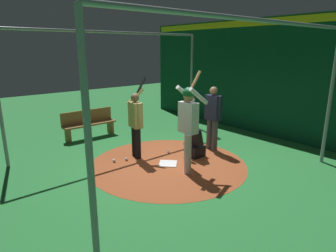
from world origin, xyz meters
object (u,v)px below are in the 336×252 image
(baseball_1, at_px, (114,160))
(visitor, at_px, (136,121))
(umpire, at_px, (213,115))
(baseball_0, at_px, (169,152))
(batter, at_px, (188,120))
(catcher, at_px, (194,143))
(bench, at_px, (89,123))
(home_plate, at_px, (168,163))
(baseball_2, at_px, (126,159))

(baseball_1, bearing_deg, visitor, 174.20)
(umpire, distance_m, baseball_1, 2.85)
(umpire, xyz_separation_m, baseball_0, (1.14, -0.49, -0.93))
(baseball_0, bearing_deg, batter, 72.45)
(catcher, distance_m, bench, 3.57)
(visitor, bearing_deg, baseball_0, 165.13)
(batter, height_order, visitor, batter)
(batter, bearing_deg, baseball_0, -107.55)
(batter, bearing_deg, baseball_1, -55.05)
(visitor, relative_size, baseball_1, 27.26)
(batter, height_order, umpire, batter)
(home_plate, distance_m, bench, 3.34)
(umpire, distance_m, baseball_2, 2.56)
(umpire, height_order, baseball_0, umpire)
(visitor, xyz_separation_m, baseball_2, (0.35, 0.04, -0.91))
(batter, bearing_deg, umpire, -157.94)
(batter, distance_m, bench, 3.96)
(bench, bearing_deg, umpire, 122.43)
(catcher, xyz_separation_m, umpire, (-0.76, -0.07, 0.60))
(home_plate, relative_size, visitor, 0.21)
(bench, relative_size, baseball_1, 22.38)
(home_plate, distance_m, umpire, 1.86)
(catcher, distance_m, visitor, 1.57)
(visitor, height_order, baseball_2, visitor)
(home_plate, bearing_deg, visitor, -70.32)
(visitor, distance_m, baseball_1, 1.11)
(baseball_0, bearing_deg, home_plate, 48.86)
(baseball_0, relative_size, baseball_1, 1.00)
(baseball_0, distance_m, baseball_2, 1.16)
(home_plate, bearing_deg, baseball_2, -51.58)
(catcher, bearing_deg, bench, -68.54)
(home_plate, relative_size, batter, 0.19)
(umpire, distance_m, bench, 3.89)
(home_plate, xyz_separation_m, baseball_0, (-0.46, -0.52, 0.03))
(visitor, bearing_deg, baseball_1, 4.01)
(bench, distance_m, baseball_1, 2.42)
(home_plate, xyz_separation_m, umpire, (-1.59, -0.03, 0.96))
(batter, distance_m, visitor, 1.52)
(bench, bearing_deg, baseball_1, 78.67)
(catcher, distance_m, umpire, 0.97)
(bench, xyz_separation_m, baseball_2, (0.19, 2.45, -0.40))
(home_plate, xyz_separation_m, baseball_1, (0.94, -0.94, 0.03))
(batter, xyz_separation_m, umpire, (-1.48, -0.60, -0.20))
(bench, height_order, baseball_0, bench)
(baseball_2, bearing_deg, baseball_0, 164.49)
(baseball_0, bearing_deg, bench, -71.40)
(home_plate, distance_m, batter, 1.30)
(bench, distance_m, baseball_2, 2.49)
(visitor, bearing_deg, baseball_2, 17.03)
(catcher, relative_size, baseball_1, 12.96)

